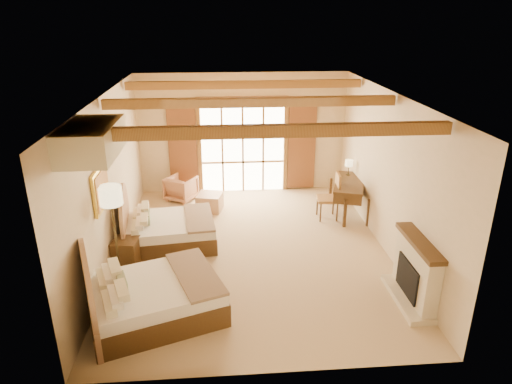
{
  "coord_description": "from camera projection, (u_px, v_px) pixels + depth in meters",
  "views": [
    {
      "loc": [
        -0.59,
        -8.38,
        4.62
      ],
      "look_at": [
        0.1,
        0.2,
        1.22
      ],
      "focal_mm": 32.0,
      "sensor_mm": 36.0,
      "label": 1
    }
  ],
  "objects": [
    {
      "name": "floor_lamp",
      "position": [
        111.0,
        202.0,
        7.83
      ],
      "size": [
        0.4,
        0.4,
        1.87
      ],
      "color": "#3D321C",
      "rests_on": "floor"
    },
    {
      "name": "wall_left",
      "position": [
        109.0,
        182.0,
        8.72
      ],
      "size": [
        0.0,
        7.0,
        7.0
      ],
      "primitive_type": "plane",
      "rotation": [
        1.57,
        0.0,
        1.57
      ],
      "color": "beige",
      "rests_on": "ground"
    },
    {
      "name": "floor",
      "position": [
        252.0,
        250.0,
        9.51
      ],
      "size": [
        7.0,
        7.0,
        0.0
      ],
      "primitive_type": "plane",
      "color": "tan",
      "rests_on": "ground"
    },
    {
      "name": "armchair",
      "position": [
        181.0,
        188.0,
        11.95
      ],
      "size": [
        0.94,
        0.95,
        0.64
      ],
      "primitive_type": "imported",
      "rotation": [
        0.0,
        0.0,
        -3.65
      ],
      "color": "#A96C4A",
      "rests_on": "floor"
    },
    {
      "name": "desk",
      "position": [
        349.0,
        197.0,
        11.07
      ],
      "size": [
        1.12,
        1.68,
        0.84
      ],
      "rotation": [
        0.0,
        0.0,
        -0.32
      ],
      "color": "#4C3615",
      "rests_on": "floor"
    },
    {
      "name": "ceiling",
      "position": [
        252.0,
        96.0,
        8.34
      ],
      "size": [
        7.0,
        7.0,
        0.0
      ],
      "primitive_type": "plane",
      "rotation": [
        3.14,
        0.0,
        0.0
      ],
      "color": "#AE7634",
      "rests_on": "ground"
    },
    {
      "name": "desk_chair",
      "position": [
        328.0,
        204.0,
        10.87
      ],
      "size": [
        0.53,
        0.53,
        1.13
      ],
      "rotation": [
        0.0,
        0.0,
        -0.08
      ],
      "color": "olive",
      "rests_on": "floor"
    },
    {
      "name": "ceiling_beams",
      "position": [
        252.0,
        102.0,
        8.38
      ],
      "size": [
        5.39,
        4.6,
        0.18
      ],
      "primitive_type": null,
      "color": "olive",
      "rests_on": "ceiling"
    },
    {
      "name": "french_doors",
      "position": [
        243.0,
        147.0,
        12.24
      ],
      "size": [
        3.95,
        0.08,
        2.6
      ],
      "color": "white",
      "rests_on": "ground"
    },
    {
      "name": "bed_near",
      "position": [
        145.0,
        295.0,
        7.29
      ],
      "size": [
        2.52,
        2.13,
        1.34
      ],
      "rotation": [
        0.0,
        0.0,
        0.34
      ],
      "color": "#4C3615",
      "rests_on": "floor"
    },
    {
      "name": "fireplace",
      "position": [
        415.0,
        275.0,
        7.66
      ],
      "size": [
        0.46,
        1.4,
        1.16
      ],
      "color": "beige",
      "rests_on": "ground"
    },
    {
      "name": "painting",
      "position": [
        101.0,
        188.0,
        7.97
      ],
      "size": [
        0.06,
        0.95,
        0.75
      ],
      "color": "gold",
      "rests_on": "wall_left"
    },
    {
      "name": "desk_lamp",
      "position": [
        349.0,
        164.0,
        11.28
      ],
      "size": [
        0.19,
        0.19,
        0.38
      ],
      "color": "#3D321C",
      "rests_on": "desk"
    },
    {
      "name": "wall_back",
      "position": [
        243.0,
        134.0,
        12.17
      ],
      "size": [
        5.5,
        0.0,
        5.5
      ],
      "primitive_type": "plane",
      "rotation": [
        1.57,
        0.0,
        0.0
      ],
      "color": "beige",
      "rests_on": "ground"
    },
    {
      "name": "bed_far",
      "position": [
        163.0,
        229.0,
        9.61
      ],
      "size": [
        2.02,
        1.61,
        1.23
      ],
      "rotation": [
        0.0,
        0.0,
        0.11
      ],
      "color": "#4C3615",
      "rests_on": "floor"
    },
    {
      "name": "canopy_valance",
      "position": [
        91.0,
        140.0,
        6.4
      ],
      "size": [
        0.7,
        1.4,
        0.45
      ],
      "primitive_type": "cube",
      "color": "beige",
      "rests_on": "ceiling"
    },
    {
      "name": "nightstand",
      "position": [
        127.0,
        253.0,
        8.82
      ],
      "size": [
        0.53,
        0.53,
        0.56
      ],
      "primitive_type": "cube",
      "rotation": [
        0.0,
        0.0,
        -0.14
      ],
      "color": "#4C3615",
      "rests_on": "floor"
    },
    {
      "name": "ottoman",
      "position": [
        210.0,
        202.0,
        11.36
      ],
      "size": [
        0.7,
        0.7,
        0.42
      ],
      "primitive_type": "cube",
      "rotation": [
        0.0,
        0.0,
        -0.23
      ],
      "color": "tan",
      "rests_on": "floor"
    },
    {
      "name": "wall_right",
      "position": [
        389.0,
        174.0,
        9.13
      ],
      "size": [
        0.0,
        7.0,
        7.0
      ],
      "primitive_type": "plane",
      "rotation": [
        1.57,
        0.0,
        -1.57
      ],
      "color": "beige",
      "rests_on": "ground"
    }
  ]
}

